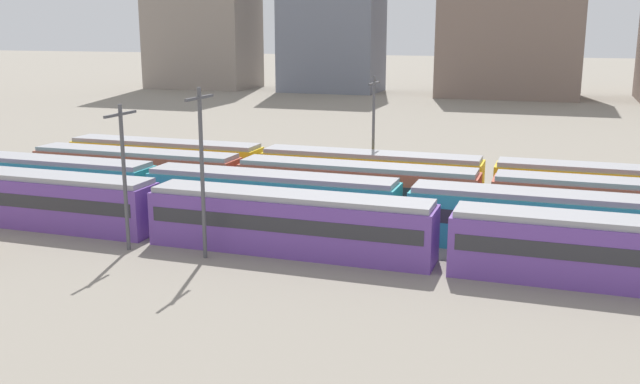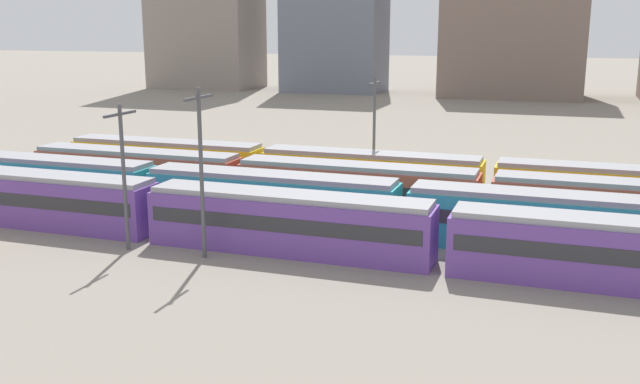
# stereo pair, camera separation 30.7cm
# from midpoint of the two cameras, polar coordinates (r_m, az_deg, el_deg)

# --- Properties ---
(ground_plane) EXTENTS (600.00, 600.00, 0.00)m
(ground_plane) POSITION_cam_midpoint_polar(r_m,az_deg,el_deg) (57.11, -13.08, -1.01)
(ground_plane) COLOR gray
(train_track_1) EXTENTS (93.60, 3.06, 3.75)m
(train_track_1) POSITION_cam_midpoint_polar(r_m,az_deg,el_deg) (45.89, 18.20, -2.33)
(train_track_1) COLOR teal
(train_track_1) RESTS_ON ground_plane
(train_track_2) EXTENTS (74.70, 3.06, 3.75)m
(train_track_2) POSITION_cam_midpoint_polar(r_m,az_deg,el_deg) (51.15, 12.97, -0.45)
(train_track_2) COLOR #BC4C38
(train_track_2) RESTS_ON ground_plane
(catenary_pole_0) EXTENTS (0.24, 3.20, 10.23)m
(catenary_pole_0) POSITION_cam_midpoint_polar(r_m,az_deg,el_deg) (42.24, -9.65, 2.10)
(catenary_pole_0) COLOR #4C4C51
(catenary_pole_0) RESTS_ON ground_plane
(catenary_pole_1) EXTENTS (0.24, 3.20, 9.64)m
(catenary_pole_1) POSITION_cam_midpoint_polar(r_m,az_deg,el_deg) (60.06, 4.16, 5.19)
(catenary_pole_1) COLOR #4C4C51
(catenary_pole_1) RESTS_ON ground_plane
(catenary_pole_2) EXTENTS (0.24, 3.20, 9.09)m
(catenary_pole_2) POSITION_cam_midpoint_polar(r_m,az_deg,el_deg) (44.97, -15.64, 1.70)
(catenary_pole_2) COLOR #4C4C51
(catenary_pole_2) RESTS_ON ground_plane
(distant_building_2) EXTENTS (27.05, 17.55, 30.83)m
(distant_building_2) POSITION_cam_midpoint_polar(r_m,az_deg,el_deg) (147.74, 15.09, 13.37)
(distant_building_2) COLOR #7A665B
(distant_building_2) RESTS_ON ground_plane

